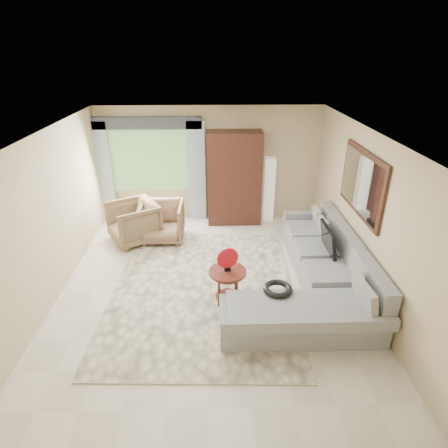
{
  "coord_description": "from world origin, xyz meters",
  "views": [
    {
      "loc": [
        0.09,
        -5.29,
        3.74
      ],
      "look_at": [
        0.25,
        0.35,
        1.05
      ],
      "focal_mm": 30.0,
      "sensor_mm": 36.0,
      "label": 1
    }
  ],
  "objects_px": {
    "armoire": "(234,178)",
    "coffee_table": "(227,286)",
    "armchair_left": "(134,222)",
    "armchair_right": "(162,222)",
    "floor_lamp": "(269,190)",
    "potted_plant": "(127,217)",
    "sectional_sofa": "(318,279)",
    "tv_screen": "(328,240)"
  },
  "relations": [
    {
      "from": "armoire",
      "to": "coffee_table",
      "type": "bearing_deg",
      "value": -94.91
    },
    {
      "from": "coffee_table",
      "to": "armchair_left",
      "type": "relative_size",
      "value": 0.63
    },
    {
      "from": "armchair_left",
      "to": "armchair_right",
      "type": "distance_m",
      "value": 0.58
    },
    {
      "from": "floor_lamp",
      "to": "potted_plant",
      "type": "bearing_deg",
      "value": -172.83
    },
    {
      "from": "sectional_sofa",
      "to": "coffee_table",
      "type": "relative_size",
      "value": 5.89
    },
    {
      "from": "tv_screen",
      "to": "potted_plant",
      "type": "xyz_separation_m",
      "value": [
        -3.91,
        2.01,
        -0.44
      ]
    },
    {
      "from": "armchair_left",
      "to": "floor_lamp",
      "type": "xyz_separation_m",
      "value": [
        2.94,
        0.99,
        0.32
      ]
    },
    {
      "from": "sectional_sofa",
      "to": "armoire",
      "type": "height_order",
      "value": "armoire"
    },
    {
      "from": "floor_lamp",
      "to": "sectional_sofa",
      "type": "bearing_deg",
      "value": -81.67
    },
    {
      "from": "tv_screen",
      "to": "floor_lamp",
      "type": "distance_m",
      "value": 2.51
    },
    {
      "from": "armchair_right",
      "to": "armoire",
      "type": "height_order",
      "value": "armoire"
    },
    {
      "from": "sectional_sofa",
      "to": "coffee_table",
      "type": "distance_m",
      "value": 1.51
    },
    {
      "from": "armoire",
      "to": "sectional_sofa",
      "type": "bearing_deg",
      "value": -66.94
    },
    {
      "from": "floor_lamp",
      "to": "coffee_table",
      "type": "bearing_deg",
      "value": -108.69
    },
    {
      "from": "armoire",
      "to": "floor_lamp",
      "type": "bearing_deg",
      "value": 4.29
    },
    {
      "from": "armchair_right",
      "to": "armchair_left",
      "type": "bearing_deg",
      "value": -174.84
    },
    {
      "from": "potted_plant",
      "to": "armoire",
      "type": "distance_m",
      "value": 2.55
    },
    {
      "from": "coffee_table",
      "to": "armoire",
      "type": "xyz_separation_m",
      "value": [
        0.27,
        3.09,
        0.74
      ]
    },
    {
      "from": "tv_screen",
      "to": "armchair_left",
      "type": "distance_m",
      "value": 3.92
    },
    {
      "from": "sectional_sofa",
      "to": "potted_plant",
      "type": "relative_size",
      "value": 6.19
    },
    {
      "from": "sectional_sofa",
      "to": "floor_lamp",
      "type": "xyz_separation_m",
      "value": [
        -0.43,
        2.96,
        0.47
      ]
    },
    {
      "from": "potted_plant",
      "to": "armchair_right",
      "type": "bearing_deg",
      "value": -32.61
    },
    {
      "from": "potted_plant",
      "to": "tv_screen",
      "type": "bearing_deg",
      "value": -27.23
    },
    {
      "from": "armoire",
      "to": "floor_lamp",
      "type": "distance_m",
      "value": 0.86
    },
    {
      "from": "potted_plant",
      "to": "armoire",
      "type": "height_order",
      "value": "armoire"
    },
    {
      "from": "armoire",
      "to": "floor_lamp",
      "type": "height_order",
      "value": "armoire"
    },
    {
      "from": "coffee_table",
      "to": "armoire",
      "type": "distance_m",
      "value": 3.19
    },
    {
      "from": "sectional_sofa",
      "to": "armchair_right",
      "type": "height_order",
      "value": "sectional_sofa"
    },
    {
      "from": "coffee_table",
      "to": "armchair_left",
      "type": "bearing_deg",
      "value": 130.93
    },
    {
      "from": "armchair_right",
      "to": "potted_plant",
      "type": "relative_size",
      "value": 1.61
    },
    {
      "from": "potted_plant",
      "to": "armoire",
      "type": "xyz_separation_m",
      "value": [
        2.41,
        0.34,
        0.77
      ]
    },
    {
      "from": "sectional_sofa",
      "to": "armchair_right",
      "type": "distance_m",
      "value": 3.45
    },
    {
      "from": "sectional_sofa",
      "to": "tv_screen",
      "type": "relative_size",
      "value": 4.68
    },
    {
      "from": "tv_screen",
      "to": "coffee_table",
      "type": "relative_size",
      "value": 1.26
    },
    {
      "from": "sectional_sofa",
      "to": "floor_lamp",
      "type": "height_order",
      "value": "floor_lamp"
    },
    {
      "from": "tv_screen",
      "to": "floor_lamp",
      "type": "bearing_deg",
      "value": 106.17
    },
    {
      "from": "tv_screen",
      "to": "armchair_right",
      "type": "distance_m",
      "value": 3.41
    },
    {
      "from": "potted_plant",
      "to": "coffee_table",
      "type": "bearing_deg",
      "value": -52.05
    },
    {
      "from": "coffee_table",
      "to": "armoire",
      "type": "relative_size",
      "value": 0.28
    },
    {
      "from": "tv_screen",
      "to": "floor_lamp",
      "type": "height_order",
      "value": "floor_lamp"
    },
    {
      "from": "coffee_table",
      "to": "potted_plant",
      "type": "height_order",
      "value": "coffee_table"
    },
    {
      "from": "armoire",
      "to": "tv_screen",
      "type": "bearing_deg",
      "value": -57.5
    }
  ]
}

